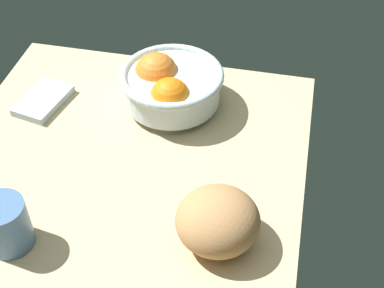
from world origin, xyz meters
TOP-DOWN VIEW (x-y plane):
  - ground_plane at (0.00, 0.00)cm, footprint 75.05×64.92cm
  - fruit_bowl at (22.30, -4.25)cm, footprint 20.49×20.49cm
  - bread_loaf at (-8.06, -19.43)cm, footprint 16.66×16.82cm
  - napkin_folded at (17.61, 21.01)cm, footprint 13.18×9.71cm
  - mug at (-15.30, 12.61)cm, footprint 7.87×10.98cm

SIDE VIEW (x-z plane):
  - ground_plane at x=0.00cm, z-range -3.00..0.00cm
  - napkin_folded at x=17.61cm, z-range 0.00..1.57cm
  - mug at x=-15.30cm, z-range 0.00..8.77cm
  - bread_loaf at x=-8.06cm, z-range 0.00..9.28cm
  - fruit_bowl at x=22.30cm, z-range 0.04..10.66cm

